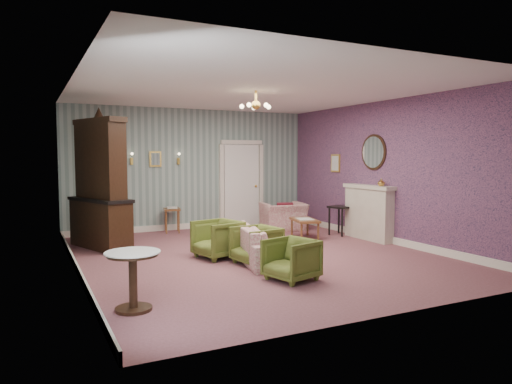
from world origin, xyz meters
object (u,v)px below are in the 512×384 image
olive_chair_c (218,237)px  wingback_chair (283,212)px  side_table_black (340,221)px  olive_chair_b (256,243)px  olive_chair_a (291,257)px  coffee_table (305,229)px  pedestal_table (133,281)px  dresser (99,180)px  fireplace (368,212)px  sofa_chintz (262,237)px

olive_chair_c → wingback_chair: 3.38m
side_table_black → olive_chair_b: bearing=-150.1°
olive_chair_a → wingback_chair: (2.18, 4.05, 0.11)m
coffee_table → pedestal_table: pedestal_table is taller
wingback_chair → dresser: (-4.25, -0.34, 0.88)m
olive_chair_a → dresser: dresser is taller
wingback_chair → olive_chair_a: bearing=71.6°
olive_chair_b → fireplace: fireplace is taller
olive_chair_b → pedestal_table: (-2.29, -1.46, 0.00)m
olive_chair_a → coffee_table: (2.01, 2.84, -0.12)m
fireplace → side_table_black: fireplace is taller
olive_chair_b → dresser: dresser is taller
wingback_chair → dresser: bearing=14.4°
sofa_chintz → coffee_table: sofa_chintz is taller
olive_chair_a → coffee_table: size_ratio=0.80×
side_table_black → pedestal_table: size_ratio=0.95×
wingback_chair → sofa_chintz: bearing=63.9°
olive_chair_b → dresser: size_ratio=0.26×
wingback_chair → side_table_black: (0.77, -1.23, -0.11)m
olive_chair_b → wingback_chair: size_ratio=0.69×
dresser → olive_chair_a: bearing=-81.3°
dresser → coffee_table: (4.09, -0.87, -1.11)m
dresser → olive_chair_b: bearing=-71.7°
sofa_chintz → coffee_table: bearing=-39.3°
pedestal_table → dresser: bearing=86.9°
olive_chair_a → dresser: (-2.07, 3.71, 0.99)m
coffee_table → sofa_chintz: bearing=-140.5°
olive_chair_c → fireplace: bearing=81.5°
coffee_table → side_table_black: (0.93, -0.02, 0.12)m
olive_chair_c → side_table_black: olive_chair_c is taller
dresser → side_table_black: bearing=-30.5°
dresser → fireplace: bearing=-37.3°
sofa_chintz → olive_chair_c: bearing=63.6°
wingback_chair → fireplace: size_ratio=0.71×
olive_chair_a → pedestal_table: size_ratio=0.95×
olive_chair_a → sofa_chintz: (0.24, 1.37, 0.07)m
coffee_table → pedestal_table: (-4.30, -3.18, 0.13)m
dresser → wingback_chair: bearing=-15.9°
olive_chair_a → dresser: bearing=-166.1°
olive_chair_c → pedestal_table: 2.90m
coffee_table → dresser: bearing=168.0°
side_table_black → olive_chair_c: bearing=-163.8°
olive_chair_b → wingback_chair: wingback_chair is taller
fireplace → side_table_black: size_ratio=2.13×
pedestal_table → olive_chair_c: bearing=49.0°
sofa_chintz → pedestal_table: sofa_chintz is taller
side_table_black → pedestal_table: bearing=-148.9°
olive_chair_c → dresser: (-1.69, 1.85, 0.95)m
side_table_black → pedestal_table: 6.11m
fireplace → olive_chair_a: bearing=-146.0°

